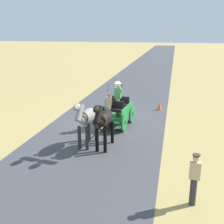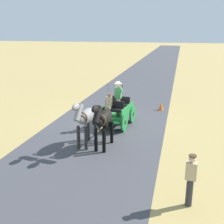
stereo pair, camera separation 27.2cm
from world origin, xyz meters
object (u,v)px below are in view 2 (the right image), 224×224
horse_drawn_carriage (117,111)px  traffic_cone (161,106)px  pedestrian_walking (191,179)px  horse_off_side (86,118)px  horse_near_side (103,120)px

horse_drawn_carriage → traffic_cone: (-2.12, -3.63, -0.57)m
pedestrian_walking → traffic_cone: size_ratio=3.30×
pedestrian_walking → horse_off_side: bearing=-38.5°
pedestrian_walking → horse_near_side: bearing=-43.5°
horse_near_side → pedestrian_walking: size_ratio=1.34×
horse_off_side → traffic_cone: bearing=-113.3°
horse_off_side → traffic_cone: horse_off_side is taller
pedestrian_walking → traffic_cone: (1.58, -10.11, -0.64)m
horse_near_side → traffic_cone: (-2.03, -6.68, -1.07)m
horse_off_side → pedestrian_walking: (-4.43, 3.52, -0.44)m
traffic_cone → pedestrian_walking: bearing=98.9°
horse_drawn_carriage → horse_off_side: (0.73, 2.97, 0.51)m
horse_drawn_carriage → pedestrian_walking: (-3.70, 6.49, 0.07)m
horse_near_side → traffic_cone: 7.07m
horse_off_side → pedestrian_walking: bearing=141.5°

